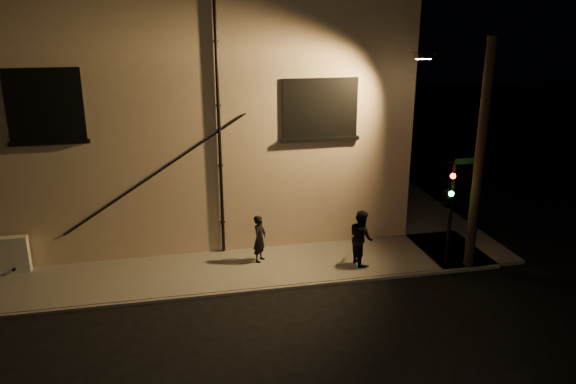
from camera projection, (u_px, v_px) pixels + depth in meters
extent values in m
plane|color=black|center=(292.00, 288.00, 17.22)|extent=(90.00, 90.00, 0.00)
cube|color=slate|center=(191.00, 274.00, 18.00)|extent=(20.00, 3.00, 0.12)
cube|color=slate|center=(392.00, 193.00, 25.95)|extent=(3.00, 16.00, 0.12)
cube|color=beige|center=(177.00, 107.00, 23.68)|extent=(16.00, 12.00, 8.50)
cube|color=black|center=(45.00, 105.00, 16.93)|extent=(2.20, 0.10, 2.20)
cube|color=black|center=(45.00, 105.00, 16.94)|extent=(1.98, 0.05, 1.98)
cube|color=black|center=(320.00, 108.00, 18.78)|extent=(2.60, 0.10, 2.00)
cube|color=#A5B28C|center=(320.00, 108.00, 18.79)|extent=(2.38, 0.05, 1.78)
cylinder|color=black|center=(219.00, 133.00, 18.25)|extent=(0.11, 0.11, 8.30)
cylinder|color=black|center=(153.00, 175.00, 18.24)|extent=(5.96, 0.04, 3.75)
cylinder|color=black|center=(157.00, 173.00, 18.25)|extent=(5.96, 0.04, 3.75)
imported|color=black|center=(260.00, 239.00, 18.56)|extent=(0.65, 0.70, 1.59)
imported|color=black|center=(361.00, 237.00, 18.33)|extent=(0.80, 0.98, 1.85)
cylinder|color=black|center=(450.00, 215.00, 17.98)|extent=(0.12, 0.12, 3.46)
imported|color=black|center=(448.00, 195.00, 17.60)|extent=(0.56, 2.10, 0.84)
sphere|color=#FF140C|center=(453.00, 176.00, 17.23)|extent=(0.17, 0.17, 0.17)
sphere|color=#14FF3F|center=(451.00, 194.00, 17.41)|extent=(0.17, 0.17, 0.17)
cube|color=#0C4C1E|center=(466.00, 161.00, 17.51)|extent=(0.70, 0.03, 0.18)
cylinder|color=black|center=(479.00, 159.00, 17.37)|extent=(0.31, 0.31, 7.43)
cylinder|color=black|center=(457.00, 53.00, 16.74)|extent=(1.88, 1.03, 0.10)
cube|color=black|center=(424.00, 55.00, 17.12)|extent=(0.55, 0.28, 0.18)
cube|color=#FFC672|center=(423.00, 59.00, 17.15)|extent=(0.42, 0.20, 0.04)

